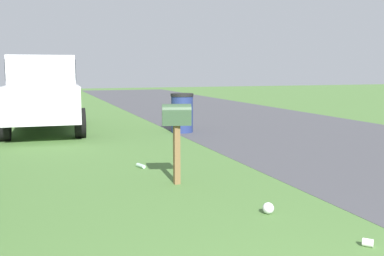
# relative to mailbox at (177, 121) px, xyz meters

# --- Properties ---
(mailbox) EXTENTS (0.30, 0.47, 1.23)m
(mailbox) POSITION_rel_mailbox_xyz_m (0.00, 0.00, 0.00)
(mailbox) COLOR brown
(mailbox) RESTS_ON ground
(pickup_truck) EXTENTS (4.99, 2.24, 2.09)m
(pickup_truck) POSITION_rel_mailbox_xyz_m (6.70, 1.76, 0.13)
(pickup_truck) COLOR silver
(pickup_truck) RESTS_ON ground
(trash_bin) EXTENTS (0.63, 0.63, 1.08)m
(trash_bin) POSITION_rel_mailbox_xyz_m (5.27, -1.82, -0.42)
(trash_bin) COLOR navy
(trash_bin) RESTS_ON ground
(litter_bottle_by_mailbox) EXTENTS (0.23, 0.14, 0.07)m
(litter_bottle_by_mailbox) POSITION_rel_mailbox_xyz_m (1.28, 0.27, -0.93)
(litter_bottle_by_mailbox) COLOR #B2D8BF
(litter_bottle_by_mailbox) RESTS_ON ground
(litter_bag_midfield_a) EXTENTS (0.14, 0.14, 0.14)m
(litter_bag_midfield_a) POSITION_rel_mailbox_xyz_m (-1.72, -0.62, -0.90)
(litter_bag_midfield_a) COLOR silver
(litter_bag_midfield_a) RESTS_ON ground
(litter_cup_midfield_b) EXTENTS (0.13, 0.13, 0.08)m
(litter_cup_midfield_b) POSITION_rel_mailbox_xyz_m (-2.94, -1.05, -0.93)
(litter_cup_midfield_b) COLOR white
(litter_cup_midfield_b) RESTS_ON ground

